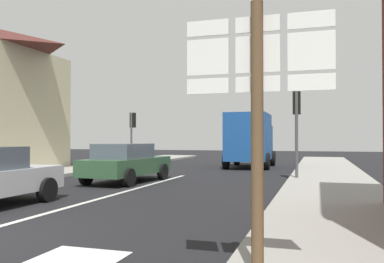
% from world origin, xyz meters
% --- Properties ---
extents(ground_plane, '(80.00, 80.00, 0.00)m').
position_xyz_m(ground_plane, '(0.00, 10.00, 0.00)').
color(ground_plane, black).
extents(sidewalk_right, '(3.11, 44.00, 0.14)m').
position_xyz_m(sidewalk_right, '(6.23, 8.00, 0.07)').
color(sidewalk_right, gray).
rests_on(sidewalk_right, ground).
extents(sidewalk_left, '(3.11, 44.00, 0.14)m').
position_xyz_m(sidewalk_left, '(-6.23, 8.00, 0.07)').
color(sidewalk_left, gray).
rests_on(sidewalk_left, ground).
extents(lane_centre_stripe, '(0.16, 12.00, 0.01)m').
position_xyz_m(lane_centre_stripe, '(0.00, 6.00, 0.01)').
color(lane_centre_stripe, silver).
rests_on(lane_centre_stripe, ground).
extents(sedan_far, '(2.22, 4.32, 1.47)m').
position_xyz_m(sedan_far, '(-1.22, 8.77, 0.76)').
color(sedan_far, '#2D5133').
rests_on(sedan_far, ground).
extents(delivery_truck, '(2.53, 5.03, 3.05)m').
position_xyz_m(delivery_truck, '(2.06, 17.98, 1.65)').
color(delivery_truck, '#19478C').
rests_on(delivery_truck, ground).
extents(route_sign_post, '(1.66, 0.14, 3.20)m').
position_xyz_m(route_sign_post, '(5.11, -0.81, 2.00)').
color(route_sign_post, brown).
rests_on(route_sign_post, ground).
extents(traffic_light_far_left, '(0.30, 0.49, 3.23)m').
position_xyz_m(traffic_light_far_left, '(-4.98, 17.25, 2.39)').
color(traffic_light_far_left, '#47474C').
rests_on(traffic_light_far_left, ground).
extents(traffic_light_near_right, '(0.30, 0.49, 3.52)m').
position_xyz_m(traffic_light_near_right, '(4.98, 11.22, 2.61)').
color(traffic_light_near_right, '#47474C').
rests_on(traffic_light_near_right, ground).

